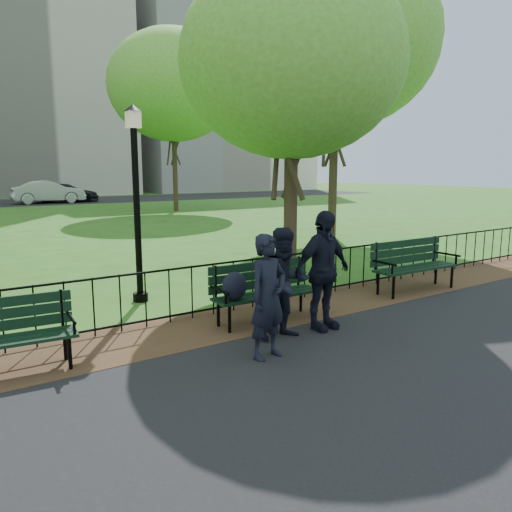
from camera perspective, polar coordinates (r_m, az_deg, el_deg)
ground at (r=7.08m, az=4.76°, el=-10.33°), size 120.00×120.00×0.00m
dirt_strip at (r=8.23m, az=-1.90°, el=-7.28°), size 60.00×1.60×0.01m
iron_fence at (r=8.51m, az=-3.74°, el=-3.32°), size 24.06×0.06×1.00m
apartment_east at (r=61.87m, az=-5.05°, el=18.79°), size 20.00×15.00×24.00m
park_bench_main at (r=7.85m, az=-0.40°, el=-3.40°), size 1.86×0.67×1.04m
park_bench_right_a at (r=10.52m, az=17.43°, el=-0.42°), size 2.00×0.70×1.12m
lamppost at (r=9.34m, az=-13.51°, el=6.56°), size 0.32×0.32×3.57m
tree_near_e at (r=11.48m, az=4.16°, el=21.28°), size 4.87×4.87×6.79m
tree_mid_e at (r=18.60m, az=9.20°, el=23.02°), size 6.92×6.92×9.64m
tree_far_e at (r=30.01m, az=-9.50°, el=18.65°), size 7.29×7.29×10.16m
person_left at (r=6.43m, az=1.38°, el=-4.68°), size 0.65×0.48×1.63m
person_mid at (r=7.18m, az=3.38°, el=-3.17°), size 0.81×0.46×1.62m
person_right at (r=7.63m, az=7.62°, el=-1.67°), size 1.10×0.50×1.83m
sedan_silver at (r=38.76m, az=-22.67°, el=6.78°), size 4.97×1.92×1.61m
sedan_dark at (r=39.96m, az=-20.88°, el=6.77°), size 4.99×3.60×1.34m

